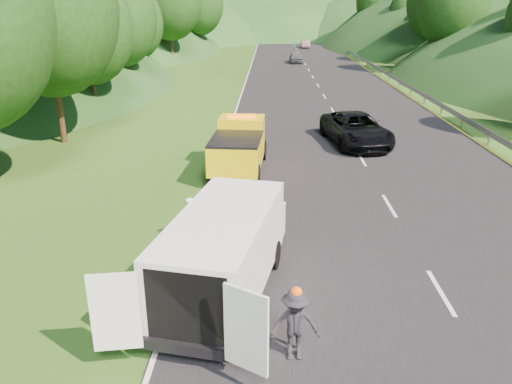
{
  "coord_description": "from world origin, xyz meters",
  "views": [
    {
      "loc": [
        -1.5,
        -13.35,
        7.0
      ],
      "look_at": [
        -1.92,
        1.9,
        1.3
      ],
      "focal_mm": 35.0,
      "sensor_mm": 36.0,
      "label": 1
    }
  ],
  "objects_px": {
    "woman": "(192,241)",
    "child": "(258,282)",
    "tow_truck": "(239,146)",
    "passing_suv": "(355,144)",
    "white_van": "(225,249)",
    "suitcase": "(192,238)",
    "worker": "(294,358)"
  },
  "relations": [
    {
      "from": "tow_truck",
      "to": "suitcase",
      "type": "distance_m",
      "value": 7.72
    },
    {
      "from": "tow_truck",
      "to": "child",
      "type": "xyz_separation_m",
      "value": [
        1.05,
        -9.71,
        -1.16
      ]
    },
    {
      "from": "white_van",
      "to": "suitcase",
      "type": "height_order",
      "value": "white_van"
    },
    {
      "from": "woman",
      "to": "child",
      "type": "relative_size",
      "value": 1.41
    },
    {
      "from": "white_van",
      "to": "child",
      "type": "height_order",
      "value": "white_van"
    },
    {
      "from": "tow_truck",
      "to": "white_van",
      "type": "bearing_deg",
      "value": -85.2
    },
    {
      "from": "white_van",
      "to": "woman",
      "type": "xyz_separation_m",
      "value": [
        -1.33,
        3.05,
        -1.31
      ]
    },
    {
      "from": "tow_truck",
      "to": "suitcase",
      "type": "relative_size",
      "value": 9.48
    },
    {
      "from": "child",
      "to": "suitcase",
      "type": "distance_m",
      "value": 2.97
    },
    {
      "from": "tow_truck",
      "to": "woman",
      "type": "height_order",
      "value": "tow_truck"
    },
    {
      "from": "tow_truck",
      "to": "woman",
      "type": "distance_m",
      "value": 7.43
    },
    {
      "from": "woman",
      "to": "passing_suv",
      "type": "height_order",
      "value": "passing_suv"
    },
    {
      "from": "tow_truck",
      "to": "worker",
      "type": "relative_size",
      "value": 3.47
    },
    {
      "from": "child",
      "to": "suitcase",
      "type": "bearing_deg",
      "value": 170.2
    },
    {
      "from": "tow_truck",
      "to": "white_van",
      "type": "relative_size",
      "value": 0.82
    },
    {
      "from": "passing_suv",
      "to": "tow_truck",
      "type": "bearing_deg",
      "value": -150.42
    },
    {
      "from": "suitcase",
      "to": "white_van",
      "type": "bearing_deg",
      "value": -64.77
    },
    {
      "from": "tow_truck",
      "to": "suitcase",
      "type": "height_order",
      "value": "tow_truck"
    },
    {
      "from": "white_van",
      "to": "passing_suv",
      "type": "height_order",
      "value": "white_van"
    },
    {
      "from": "tow_truck",
      "to": "passing_suv",
      "type": "xyz_separation_m",
      "value": [
        5.95,
        4.8,
        -1.16
      ]
    },
    {
      "from": "tow_truck",
      "to": "child",
      "type": "height_order",
      "value": "tow_truck"
    },
    {
      "from": "tow_truck",
      "to": "worker",
      "type": "distance_m",
      "value": 12.98
    },
    {
      "from": "tow_truck",
      "to": "white_van",
      "type": "height_order",
      "value": "tow_truck"
    },
    {
      "from": "child",
      "to": "passing_suv",
      "type": "bearing_deg",
      "value": 106.82
    },
    {
      "from": "suitcase",
      "to": "passing_suv",
      "type": "height_order",
      "value": "passing_suv"
    },
    {
      "from": "tow_truck",
      "to": "white_van",
      "type": "distance_m",
      "value": 10.32
    },
    {
      "from": "tow_truck",
      "to": "worker",
      "type": "height_order",
      "value": "tow_truck"
    },
    {
      "from": "white_van",
      "to": "passing_suv",
      "type": "distance_m",
      "value": 16.21
    },
    {
      "from": "tow_truck",
      "to": "child",
      "type": "relative_size",
      "value": 5.44
    },
    {
      "from": "white_van",
      "to": "worker",
      "type": "height_order",
      "value": "white_van"
    },
    {
      "from": "woman",
      "to": "suitcase",
      "type": "bearing_deg",
      "value": 176.42
    },
    {
      "from": "white_van",
      "to": "suitcase",
      "type": "distance_m",
      "value": 3.16
    }
  ]
}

